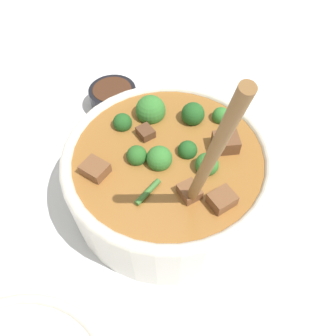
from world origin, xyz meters
TOP-DOWN VIEW (x-y plane):
  - ground_plane at (0.00, 0.00)m, footprint 4.00×4.00m
  - stew_bowl at (-0.00, 0.00)m, footprint 0.28×0.28m
  - condiment_bowl at (-0.20, 0.09)m, footprint 0.09×0.09m

SIDE VIEW (x-z plane):
  - ground_plane at x=0.00m, z-range 0.00..0.00m
  - condiment_bowl at x=-0.20m, z-range 0.00..0.04m
  - stew_bowl at x=0.00m, z-range -0.09..0.21m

